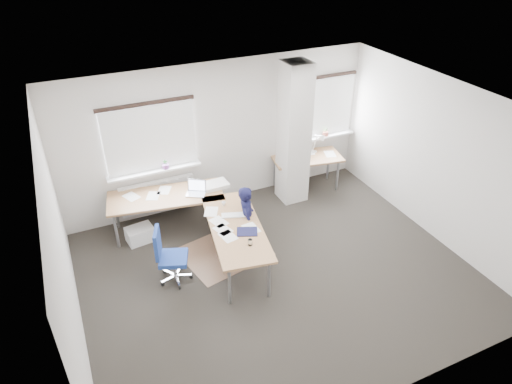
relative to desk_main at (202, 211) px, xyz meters
name	(u,v)px	position (x,y,z in m)	size (l,w,h in m)	color
ground	(278,273)	(0.83, -1.23, -0.69)	(6.00, 6.00, 0.00)	black
room_shell	(278,164)	(1.01, -0.77, 1.05)	(6.04, 5.04, 2.82)	beige
floor_mat	(224,252)	(0.23, -0.37, -0.69)	(1.36, 1.15, 0.01)	brown
white_crate	(140,234)	(-0.99, 0.55, -0.55)	(0.46, 0.32, 0.27)	white
desk_main	(202,211)	(0.00, 0.00, 0.00)	(2.40, 2.98, 0.96)	olive
desk_side	(307,159)	(2.57, 0.93, -0.01)	(1.50, 0.93, 1.22)	olive
task_chair	(172,266)	(-0.74, -0.67, -0.42)	(0.56, 0.55, 0.97)	navy
person	(247,220)	(0.63, -0.46, -0.07)	(0.45, 0.30, 1.24)	black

